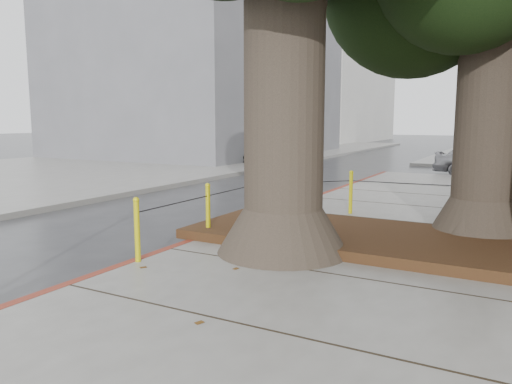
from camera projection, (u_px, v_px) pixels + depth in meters
ground at (198, 327)px, 5.29m from camera, size 140.00×140.00×0.00m
sidewalk_opposite at (61, 171)px, 20.62m from camera, size 14.00×60.00×0.15m
curb_red at (187, 246)px, 8.40m from camera, size 0.14×26.00×0.16m
planter_bed at (380, 239)px, 8.21m from camera, size 6.40×2.60×0.16m
building_far_grey at (205, 57)px, 30.65m from camera, size 12.00×16.00×12.00m
building_far_white at (316, 67)px, 51.33m from camera, size 12.00×18.00×15.00m
bollard_ring at (295, 201)px, 9.40m from camera, size 3.79×5.39×0.95m
car_silver at (486, 160)px, 19.27m from camera, size 3.91×1.77×1.30m
car_dark at (255, 150)px, 25.74m from camera, size 1.87×4.50×1.30m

